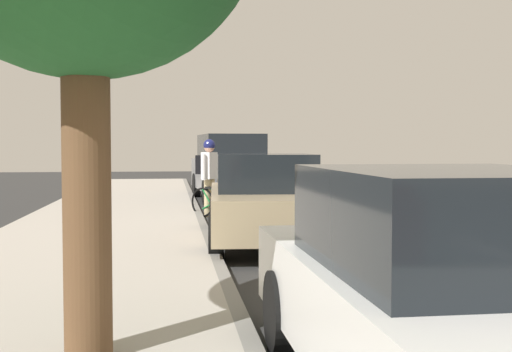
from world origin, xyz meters
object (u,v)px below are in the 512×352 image
parked_sedan_tan_second (264,200)px  cyclist_with_backpack (208,169)px  parked_sedan_white_mid (454,295)px  bicycle_at_curb (219,202)px  parked_suv_grey_nearest (230,166)px

parked_sedan_tan_second → cyclist_with_backpack: size_ratio=2.49×
parked_sedan_white_mid → bicycle_at_curb: size_ratio=3.51×
cyclist_with_backpack → parked_sedan_tan_second: bearing=98.7°
bicycle_at_curb → parked_suv_grey_nearest: bearing=-98.0°
bicycle_at_curb → cyclist_with_backpack: 0.90m
parked_sedan_tan_second → bicycle_at_curb: parked_sedan_tan_second is taller
cyclist_with_backpack → parked_sedan_white_mid: bearing=94.2°
parked_suv_grey_nearest → parked_sedan_white_mid: size_ratio=1.09×
parked_suv_grey_nearest → parked_sedan_tan_second: (0.23, 8.89, -0.27)m
bicycle_at_curb → cyclist_with_backpack: (0.22, -0.46, 0.75)m
parked_sedan_white_mid → parked_suv_grey_nearest: bearing=-90.3°
parked_sedan_tan_second → parked_sedan_white_mid: (-0.16, 7.00, 0.00)m
parked_suv_grey_nearest → parked_sedan_white_mid: bearing=89.7°
parked_suv_grey_nearest → cyclist_with_backpack: parked_suv_grey_nearest is taller
parked_sedan_white_mid → bicycle_at_curb: parked_sedan_white_mid is taller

